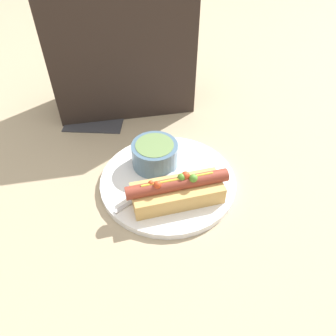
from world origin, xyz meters
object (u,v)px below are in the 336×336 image
object	(u,v)px
soup_bowl	(155,154)
spoon	(161,183)
seated_diner	(121,39)
hot_dog	(177,191)

from	to	relation	value
soup_bowl	spoon	xyz separation A→B (m)	(0.00, -0.06, -0.03)
soup_bowl	spoon	world-z (taller)	soup_bowl
spoon	seated_diner	distance (m)	0.39
hot_dog	spoon	bearing A→B (deg)	114.77
hot_dog	soup_bowl	distance (m)	0.11
spoon	seated_diner	size ratio (longest dim) A/B	0.33
spoon	seated_diner	xyz separation A→B (m)	(-0.04, 0.35, 0.17)
soup_bowl	seated_diner	xyz separation A→B (m)	(-0.04, 0.28, 0.14)
hot_dog	soup_bowl	world-z (taller)	hot_dog
spoon	seated_diner	world-z (taller)	seated_diner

